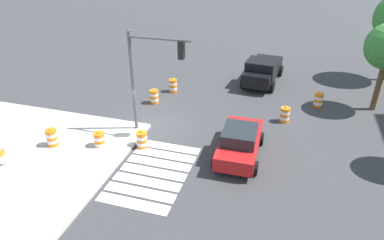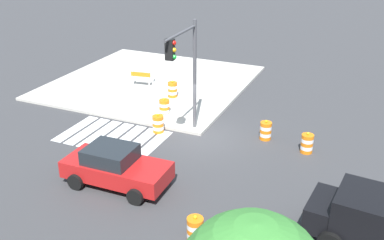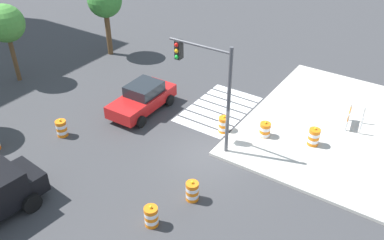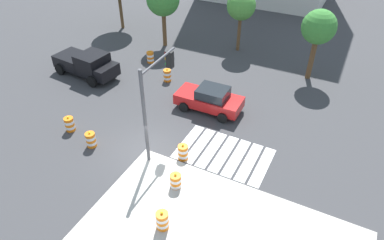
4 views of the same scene
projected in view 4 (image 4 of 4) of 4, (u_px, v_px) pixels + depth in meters
The scene contains 15 objects.
ground_plane at pixel (146, 151), 19.54m from camera, with size 120.00×120.00×0.00m, color #38383A.
crosswalk_stripes at pixel (224, 154), 19.37m from camera, with size 5.10×3.20×0.02m.
sports_car at pixel (210, 99), 22.36m from camera, with size 4.34×2.21×1.63m.
pickup_truck at pixel (88, 64), 25.82m from camera, with size 5.31×2.74×1.92m.
traffic_barrel_near_corner at pixel (150, 57), 27.88m from camera, with size 0.56×0.56×1.02m.
traffic_barrel_crosswalk_end at pixel (70, 124), 20.81m from camera, with size 0.56×0.56×1.02m.
traffic_barrel_median_near at pixel (91, 140), 19.65m from camera, with size 0.56×0.56×1.02m.
traffic_barrel_median_far at pixel (167, 75), 25.52m from camera, with size 0.56×0.56×1.02m.
traffic_barrel_far_curb at pixel (176, 182), 17.08m from camera, with size 0.56×0.56×1.02m.
traffic_barrel_lane_center at pixel (183, 152), 18.80m from camera, with size 0.56×0.56×1.02m.
traffic_barrel_on_sidewalk at pixel (162, 220), 15.07m from camera, with size 0.56×0.56×1.02m.
traffic_light_pole at pixel (155, 90), 17.37m from camera, with size 0.47×3.29×5.50m.
street_tree_streetside_mid at pixel (319, 28), 23.80m from camera, with size 2.40×2.40×5.20m.
street_tree_streetside_far at pixel (163, 0), 28.33m from camera, with size 2.75×2.75×5.44m.
street_tree_corner_lot at pixel (241, 6), 27.69m from camera, with size 2.33×2.33×5.02m.
Camera 4 is at (8.93, -11.80, 13.15)m, focal length 32.42 mm.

